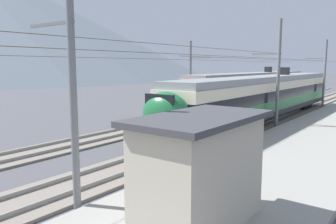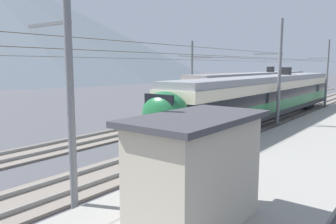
{
  "view_description": "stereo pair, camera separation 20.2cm",
  "coord_description": "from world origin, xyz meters",
  "px_view_note": "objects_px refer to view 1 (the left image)",
  "views": [
    {
      "loc": [
        -14.64,
        -8.95,
        4.74
      ],
      "look_at": [
        1.05,
        2.93,
        1.99
      ],
      "focal_mm": 35.85,
      "sensor_mm": 36.0,
      "label": 1
    },
    {
      "loc": [
        -14.51,
        -9.12,
        4.74
      ],
      "look_at": [
        1.05,
        2.93,
        1.99
      ],
      "focal_mm": 35.85,
      "sensor_mm": 36.0,
      "label": 2
    }
  ],
  "objects_px": {
    "train_far_track": "(253,86)",
    "catenary_mast_west": "(70,89)",
    "platform_shelter": "(201,170)",
    "catenary_mast_mid": "(276,73)",
    "passenger_walking": "(196,153)",
    "catenary_mast_east": "(323,73)",
    "catenary_mast_far_side": "(192,75)",
    "handbag_beside_passenger": "(217,167)",
    "potted_plant_platform_edge": "(236,147)",
    "train_near_platform": "(265,95)",
    "platform_sign": "(195,133)"
  },
  "relations": [
    {
      "from": "passenger_walking",
      "to": "catenary_mast_west",
      "type": "bearing_deg",
      "value": 159.56
    },
    {
      "from": "train_far_track",
      "to": "potted_plant_platform_edge",
      "type": "bearing_deg",
      "value": -158.6
    },
    {
      "from": "train_near_platform",
      "to": "potted_plant_platform_edge",
      "type": "xyz_separation_m",
      "value": [
        -12.66,
        -3.5,
        -1.47
      ]
    },
    {
      "from": "handbag_beside_passenger",
      "to": "platform_shelter",
      "type": "distance_m",
      "value": 5.25
    },
    {
      "from": "handbag_beside_passenger",
      "to": "potted_plant_platform_edge",
      "type": "relative_size",
      "value": 0.52
    },
    {
      "from": "handbag_beside_passenger",
      "to": "catenary_mast_east",
      "type": "bearing_deg",
      "value": 4.23
    },
    {
      "from": "catenary_mast_far_side",
      "to": "platform_sign",
      "type": "height_order",
      "value": "catenary_mast_far_side"
    },
    {
      "from": "train_far_track",
      "to": "train_near_platform",
      "type": "bearing_deg",
      "value": -152.39
    },
    {
      "from": "train_far_track",
      "to": "handbag_beside_passenger",
      "type": "height_order",
      "value": "train_far_track"
    },
    {
      "from": "train_far_track",
      "to": "platform_shelter",
      "type": "height_order",
      "value": "train_far_track"
    },
    {
      "from": "catenary_mast_far_side",
      "to": "potted_plant_platform_edge",
      "type": "relative_size",
      "value": 59.35
    },
    {
      "from": "potted_plant_platform_edge",
      "to": "platform_shelter",
      "type": "relative_size",
      "value": 0.19
    },
    {
      "from": "train_near_platform",
      "to": "platform_sign",
      "type": "relative_size",
      "value": 13.42
    },
    {
      "from": "catenary_mast_far_side",
      "to": "platform_shelter",
      "type": "bearing_deg",
      "value": -146.31
    },
    {
      "from": "catenary_mast_east",
      "to": "catenary_mast_mid",
      "type": "bearing_deg",
      "value": -179.96
    },
    {
      "from": "train_near_platform",
      "to": "passenger_walking",
      "type": "bearing_deg",
      "value": -167.87
    },
    {
      "from": "catenary_mast_west",
      "to": "catenary_mast_mid",
      "type": "height_order",
      "value": "catenary_mast_mid"
    },
    {
      "from": "train_near_platform",
      "to": "catenary_mast_mid",
      "type": "relative_size",
      "value": 0.59
    },
    {
      "from": "catenary_mast_east",
      "to": "catenary_mast_far_side",
      "type": "distance_m",
      "value": 14.99
    },
    {
      "from": "train_far_track",
      "to": "platform_shelter",
      "type": "bearing_deg",
      "value": -159.35
    },
    {
      "from": "handbag_beside_passenger",
      "to": "passenger_walking",
      "type": "bearing_deg",
      "value": 166.2
    },
    {
      "from": "catenary_mast_far_side",
      "to": "catenary_mast_mid",
      "type": "bearing_deg",
      "value": -108.3
    },
    {
      "from": "potted_plant_platform_edge",
      "to": "platform_shelter",
      "type": "distance_m",
      "value": 7.62
    },
    {
      "from": "catenary_mast_west",
      "to": "platform_sign",
      "type": "distance_m",
      "value": 5.84
    },
    {
      "from": "passenger_walking",
      "to": "handbag_beside_passenger",
      "type": "bearing_deg",
      "value": -13.8
    },
    {
      "from": "catenary_mast_mid",
      "to": "platform_shelter",
      "type": "xyz_separation_m",
      "value": [
        -17.22,
        -4.04,
        -2.31
      ]
    },
    {
      "from": "train_near_platform",
      "to": "platform_shelter",
      "type": "distance_m",
      "value": 20.67
    },
    {
      "from": "train_far_track",
      "to": "passenger_walking",
      "type": "height_order",
      "value": "train_far_track"
    },
    {
      "from": "catenary_mast_east",
      "to": "passenger_walking",
      "type": "distance_m",
      "value": 28.68
    },
    {
      "from": "train_near_platform",
      "to": "train_far_track",
      "type": "height_order",
      "value": "same"
    },
    {
      "from": "catenary_mast_mid",
      "to": "passenger_walking",
      "type": "relative_size",
      "value": 29.26
    },
    {
      "from": "train_far_track",
      "to": "catenary_mast_far_side",
      "type": "bearing_deg",
      "value": 169.7
    },
    {
      "from": "handbag_beside_passenger",
      "to": "potted_plant_platform_edge",
      "type": "height_order",
      "value": "potted_plant_platform_edge"
    },
    {
      "from": "train_far_track",
      "to": "catenary_mast_far_side",
      "type": "xyz_separation_m",
      "value": [
        -10.57,
        1.92,
        1.53
      ]
    },
    {
      "from": "catenary_mast_west",
      "to": "catenary_mast_far_side",
      "type": "bearing_deg",
      "value": 23.84
    },
    {
      "from": "potted_plant_platform_edge",
      "to": "platform_shelter",
      "type": "height_order",
      "value": "platform_shelter"
    },
    {
      "from": "catenary_mast_mid",
      "to": "platform_sign",
      "type": "height_order",
      "value": "catenary_mast_mid"
    },
    {
      "from": "train_far_track",
      "to": "catenary_mast_west",
      "type": "height_order",
      "value": "catenary_mast_west"
    },
    {
      "from": "catenary_mast_far_side",
      "to": "passenger_walking",
      "type": "height_order",
      "value": "catenary_mast_far_side"
    },
    {
      "from": "catenary_mast_east",
      "to": "handbag_beside_passenger",
      "type": "bearing_deg",
      "value": -175.77
    },
    {
      "from": "train_far_track",
      "to": "passenger_walking",
      "type": "bearing_deg",
      "value": -161.25
    },
    {
      "from": "platform_sign",
      "to": "potted_plant_platform_edge",
      "type": "xyz_separation_m",
      "value": [
        3.06,
        -0.47,
        -1.14
      ]
    },
    {
      "from": "catenary_mast_far_side",
      "to": "platform_shelter",
      "type": "distance_m",
      "value": 24.56
    },
    {
      "from": "catenary_mast_east",
      "to": "potted_plant_platform_edge",
      "type": "bearing_deg",
      "value": -176.04
    },
    {
      "from": "handbag_beside_passenger",
      "to": "catenary_mast_west",
      "type": "bearing_deg",
      "value": 160.87
    },
    {
      "from": "catenary_mast_west",
      "to": "platform_sign",
      "type": "height_order",
      "value": "catenary_mast_west"
    },
    {
      "from": "handbag_beside_passenger",
      "to": "catenary_mast_far_side",
      "type": "bearing_deg",
      "value": 36.27
    },
    {
      "from": "platform_sign",
      "to": "handbag_beside_passenger",
      "type": "relative_size",
      "value": 5.02
    },
    {
      "from": "catenary_mast_mid",
      "to": "train_near_platform",
      "type": "bearing_deg",
      "value": 34.68
    },
    {
      "from": "catenary_mast_mid",
      "to": "potted_plant_platform_edge",
      "type": "distance_m",
      "value": 10.76
    }
  ]
}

